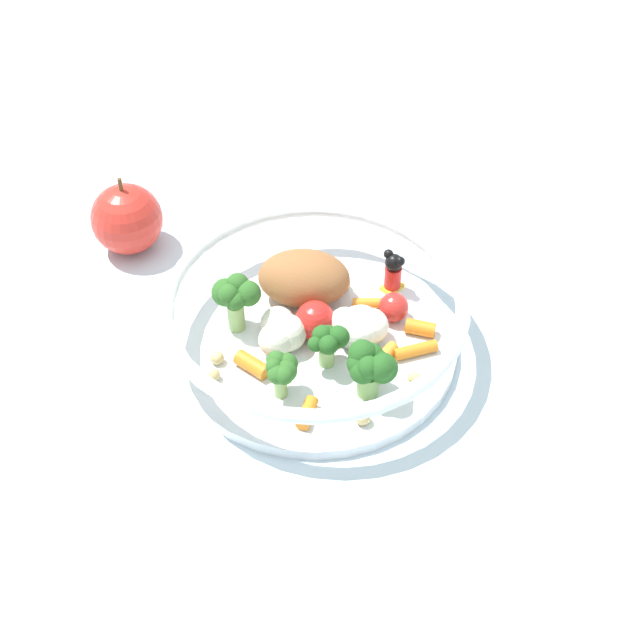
% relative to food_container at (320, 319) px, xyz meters
% --- Properties ---
extents(ground_plane, '(2.40, 2.40, 0.00)m').
position_rel_food_container_xyz_m(ground_plane, '(-0.00, -0.01, -0.03)').
color(ground_plane, silver).
extents(food_container, '(0.24, 0.24, 0.06)m').
position_rel_food_container_xyz_m(food_container, '(0.00, 0.00, 0.00)').
color(food_container, white).
rests_on(food_container, ground_plane).
extents(loose_apple, '(0.06, 0.06, 0.08)m').
position_rel_food_container_xyz_m(loose_apple, '(-0.17, 0.13, 0.00)').
color(loose_apple, red).
rests_on(loose_apple, ground_plane).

